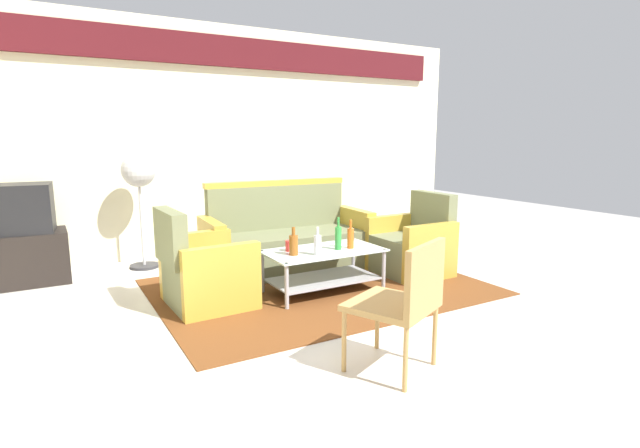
{
  "coord_description": "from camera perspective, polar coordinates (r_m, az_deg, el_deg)",
  "views": [
    {
      "loc": [
        -2.33,
        -2.98,
        1.46
      ],
      "look_at": [
        -0.11,
        0.88,
        0.65
      ],
      "focal_mm": 27.29,
      "sensor_mm": 36.0,
      "label": 1
    }
  ],
  "objects": [
    {
      "name": "ground_plane",
      "position": [
        4.05,
        7.76,
        -10.9
      ],
      "size": [
        14.0,
        14.0,
        0.0
      ],
      "primitive_type": "plane",
      "color": "beige"
    },
    {
      "name": "wall_back",
      "position": [
        6.47,
        -8.86,
        10.33
      ],
      "size": [
        6.52,
        0.19,
        2.8
      ],
      "color": "beige",
      "rests_on": "ground"
    },
    {
      "name": "rug",
      "position": [
        4.79,
        -0.1,
        -7.38
      ],
      "size": [
        3.05,
        2.25,
        0.01
      ],
      "primitive_type": "cube",
      "color": "brown",
      "rests_on": "ground"
    },
    {
      "name": "couch",
      "position": [
        5.33,
        -3.93,
        -2.1
      ],
      "size": [
        1.83,
        0.82,
        0.96
      ],
      "rotation": [
        0.0,
        0.0,
        3.1
      ],
      "color": "#6B704C",
      "rests_on": "rug"
    },
    {
      "name": "armchair_left",
      "position": [
        4.35,
        -13.43,
        -5.63
      ],
      "size": [
        0.73,
        0.79,
        0.85
      ],
      "rotation": [
        0.0,
        0.0,
        -1.53
      ],
      "color": "#6B704C",
      "rests_on": "rug"
    },
    {
      "name": "armchair_right",
      "position": [
        5.29,
        10.74,
        -2.68
      ],
      "size": [
        0.7,
        0.76,
        0.85
      ],
      "rotation": [
        0.0,
        0.0,
        1.57
      ],
      "color": "#6B704C",
      "rests_on": "rug"
    },
    {
      "name": "coffee_table",
      "position": [
        4.58,
        0.4,
        -4.75
      ],
      "size": [
        1.1,
        0.6,
        0.4
      ],
      "color": "silver",
      "rests_on": "rug"
    },
    {
      "name": "bottle_orange",
      "position": [
        4.6,
        3.6,
        -1.59
      ],
      "size": [
        0.06,
        0.06,
        0.27
      ],
      "color": "#D85919",
      "rests_on": "coffee_table"
    },
    {
      "name": "bottle_clear",
      "position": [
        4.33,
        -0.28,
        -2.41
      ],
      "size": [
        0.07,
        0.07,
        0.26
      ],
      "color": "silver",
      "rests_on": "coffee_table"
    },
    {
      "name": "bottle_brown",
      "position": [
        4.33,
        -3.12,
        -2.41
      ],
      "size": [
        0.08,
        0.08,
        0.25
      ],
      "color": "brown",
      "rests_on": "coffee_table"
    },
    {
      "name": "bottle_green",
      "position": [
        4.54,
        2.15,
        -1.56
      ],
      "size": [
        0.06,
        0.06,
        0.31
      ],
      "color": "#2D8C38",
      "rests_on": "coffee_table"
    },
    {
      "name": "cup",
      "position": [
        4.49,
        -3.57,
        -2.57
      ],
      "size": [
        0.08,
        0.08,
        0.1
      ],
      "primitive_type": "cylinder",
      "color": "red",
      "rests_on": "coffee_table"
    },
    {
      "name": "tv_stand",
      "position": [
        5.66,
        -31.41,
        -3.46
      ],
      "size": [
        0.8,
        0.5,
        0.52
      ],
      "primitive_type": "cube",
      "color": "black",
      "rests_on": "ground"
    },
    {
      "name": "television",
      "position": [
        5.58,
        -31.89,
        1.55
      ],
      "size": [
        0.64,
        0.5,
        0.48
      ],
      "rotation": [
        0.0,
        0.0,
        3.04
      ],
      "color": "black",
      "rests_on": "tv_stand"
    },
    {
      "name": "pedestal_fan",
      "position": [
        5.67,
        -20.5,
        5.15
      ],
      "size": [
        0.36,
        0.36,
        1.27
      ],
      "color": "#2D2D33",
      "rests_on": "ground"
    },
    {
      "name": "wicker_chair",
      "position": [
        3.04,
        9.91,
        -8.37
      ],
      "size": [
        0.63,
        0.63,
        0.84
      ],
      "rotation": [
        0.0,
        0.0,
        0.42
      ],
      "color": "#AD844C",
      "rests_on": "ground"
    }
  ]
}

